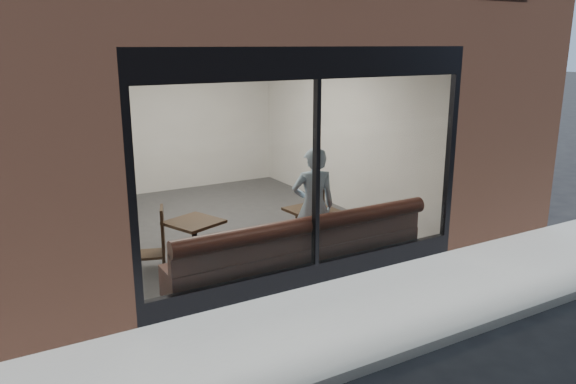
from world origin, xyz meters
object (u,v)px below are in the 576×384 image
banquette (300,259)px  cafe_table_left (194,222)px  person (313,206)px  cafe_table_right (311,210)px  cafe_chair_left (151,254)px  cafe_chair_right (309,214)px

banquette → cafe_table_left: (-1.26, 0.88, 0.52)m
banquette → cafe_table_left: 1.62m
person → banquette: bearing=52.2°
cafe_table_right → cafe_chair_left: bearing=163.8°
cafe_chair_left → person: bearing=175.6°
banquette → cafe_table_right: (0.53, 0.55, 0.52)m
person → cafe_chair_left: (-2.21, 0.96, -0.65)m
cafe_table_left → cafe_chair_right: cafe_table_left is taller
cafe_chair_right → cafe_table_left: bearing=30.8°
cafe_table_left → cafe_chair_left: (-0.56, 0.35, -0.50)m
banquette → person: 0.82m
banquette → person: person is taller
cafe_chair_left → cafe_chair_right: cafe_chair_right is taller
cafe_table_right → cafe_chair_right: 1.50m
cafe_chair_right → person: bearing=71.3°
banquette → cafe_chair_right: 2.17m
person → cafe_chair_right: person is taller
banquette → cafe_chair_right: (1.26, 1.76, 0.01)m
person → cafe_chair_left: size_ratio=4.57×
banquette → cafe_table_left: bearing=145.1°
cafe_table_right → cafe_table_left: bearing=169.6°
person → cafe_table_right: bearing=-98.3°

